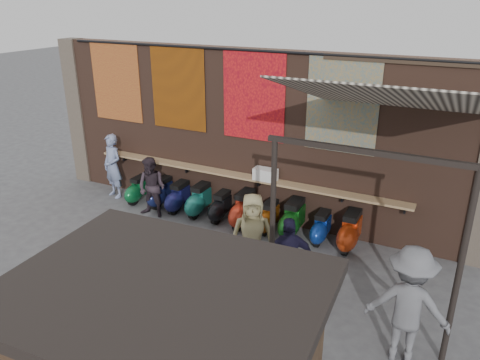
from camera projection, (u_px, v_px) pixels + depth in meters
The scene contains 32 objects.
ground at pixel (187, 262), 9.56m from camera, with size 70.00×70.00×0.00m, color #474749.
brick_wall at pixel (246, 135), 11.06m from camera, with size 10.00×0.40×4.00m, color brown.
pier_left at pixel (81, 112), 13.23m from camera, with size 0.50×0.50×4.00m, color #4C4238.
eating_counter at pixel (239, 176), 11.09m from camera, with size 8.00×0.32×0.05m, color #9E7A51.
shelf_box at pixel (265, 174), 10.71m from camera, with size 0.54×0.27×0.27m, color white.
tapestry_redgold at pixel (116, 82), 12.01m from camera, with size 1.50×0.02×2.00m, color maroon.
tapestry_sun at pixel (178, 88), 11.21m from camera, with size 1.50×0.02×2.00m, color #C35B0B.
tapestry_orange at pixel (254, 96), 10.38m from camera, with size 1.50×0.02×2.00m, color red.
tapestry_multi at pixel (342, 105), 9.55m from camera, with size 1.50×0.02×2.00m, color #25638A.
hang_rail at pixel (241, 50), 10.13m from camera, with size 0.06×0.06×9.50m, color black.
scooter_stool_0 at pixel (138, 190), 12.22m from camera, with size 0.32×0.72×0.68m, color #0C582B, non-canonical shape.
scooter_stool_1 at pixel (161, 193), 11.98m from camera, with size 0.35×0.78×0.74m, color #121943, non-canonical shape.
scooter_stool_2 at pixel (179, 197), 11.71m from camera, with size 0.35×0.78×0.74m, color #16184E, non-canonical shape.
scooter_stool_3 at pixel (199, 200), 11.48m from camera, with size 0.37×0.82×0.78m, color #19675E, non-canonical shape.
scooter_stool_4 at pixel (221, 207), 11.23m from camera, with size 0.33×0.74×0.70m, color black, non-canonical shape.
scooter_stool_5 at pixel (244, 210), 10.93m from camera, with size 0.40×0.88×0.84m, color #AA2916, non-canonical shape.
scooter_stool_6 at pixel (269, 217), 10.70m from camera, with size 0.33×0.74×0.71m, color #823C0B, non-canonical shape.
scooter_stool_7 at pixel (293, 220), 10.43m from camera, with size 0.40×0.89×0.85m, color #0E4913, non-canonical shape.
scooter_stool_8 at pixel (321, 228), 10.23m from camera, with size 0.33×0.73×0.69m, color navy, non-canonical shape.
scooter_stool_9 at pixel (350, 231), 9.93m from camera, with size 0.39×0.87×0.83m, color #B2300D, non-canonical shape.
diner_left at pixel (113, 166), 12.38m from camera, with size 0.63×0.41×1.73m, color #7987B1.
diner_right at pixel (152, 187), 11.30m from camera, with size 0.73×0.57×1.51m, color #2F252D.
shopper_navy at pixel (289, 258), 8.23m from camera, with size 0.91×0.38×1.55m, color black.
shopper_grey at pixel (408, 305), 6.73m from camera, with size 1.21×0.70×1.87m, color slate.
shopper_tan at pixel (252, 235), 8.88m from camera, with size 0.82×0.54×1.69m, color #9B9063.
stall_roof at pixel (162, 291), 4.02m from camera, with size 2.77×2.13×0.12m, color black.
stall_sign at pixel (214, 305), 5.13m from camera, with size 1.20×0.04×0.50m, color gold.
awning_canvas at pixel (392, 98), 7.53m from camera, with size 3.20×3.40×0.03m, color beige.
awning_ledger at pixel (410, 61), 8.70m from camera, with size 3.30×0.08×0.12m, color #33261C.
awning_header at pixel (368, 152), 6.46m from camera, with size 3.00×0.08×0.08m, color black.
awning_post_left at pixel (272, 229), 7.61m from camera, with size 0.09×0.09×3.10m, color black.
awning_post_right at pixel (459, 272), 6.44m from camera, with size 0.09×0.09×3.10m, color black.
Camera 1 is at (4.67, -6.89, 5.11)m, focal length 35.00 mm.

